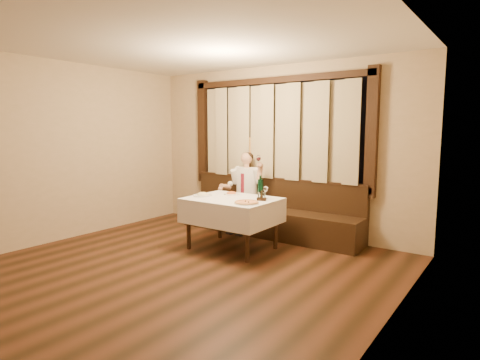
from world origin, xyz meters
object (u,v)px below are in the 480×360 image
Objects in this scene: dining_table at (232,205)px; pizza at (247,202)px; pasta_cream at (203,193)px; green_bottle at (260,189)px; seated_man at (245,186)px; banquette at (268,216)px; cruet_caddy at (262,197)px; pasta_red at (231,192)px.

dining_table is 0.49m from pizza.
pasta_cream is (-0.88, 0.13, 0.02)m from pizza.
seated_man is at bearing 136.58° from green_bottle.
green_bottle is at bearing -43.42° from seated_man.
banquette is 1.17m from cruet_caddy.
seated_man is at bearing 87.63° from pasta_cream.
pizza is 0.25× the size of seated_man.
dining_table is 8.98× the size of cruet_caddy.
seated_man is at bearing 125.82° from pizza.
cruet_caddy is at bearing -15.87° from pasta_red.
banquette is at bearing 113.74° from green_bottle.
green_bottle is at bearing 108.53° from cruet_caddy.
pizza is 0.79m from pasta_red.
seated_man is (-0.89, 0.86, -0.01)m from cruet_caddy.
banquette reaches higher than pasta_red.
dining_table is at bearing 12.35° from pasta_cream.
pasta_red is 0.71m from seated_man.
cruet_caddy is at bearing -44.17° from seated_man.
cruet_caddy reaches higher than pizza.
green_bottle is at bearing -8.15° from pasta_red.
dining_table is at bearing 150.89° from pizza.
dining_table is 0.50m from pasta_cream.
seated_man is at bearing -168.34° from banquette.
pasta_cream is at bearing -126.20° from pasta_red.
dining_table is at bearing -52.03° from pasta_red.
banquette is 22.64× the size of cruet_caddy.
pizza is 1.19× the size of pasta_cream.
pasta_cream is 0.95m from cruet_caddy.
cruet_caddy reaches higher than dining_table.
pasta_cream is at bearing -92.37° from seated_man.
green_bottle is (0.58, -0.08, 0.12)m from pasta_red.
green_bottle is 1.11m from seated_man.
pizza is 1.40× the size of pasta_red.
cruet_caddy is (0.93, 0.18, 0.01)m from pasta_cream.
seated_man is (-0.84, 1.17, 0.03)m from pizza.
green_bottle reaches higher than pasta_red.
dining_table is (0.00, -1.02, 0.34)m from banquette.
pizza is (0.41, -0.23, 0.12)m from dining_table.
dining_table is 1.04m from seated_man.
green_bottle is 0.26× the size of seated_man.
pizza is 0.43m from green_bottle.
pizza is 2.41× the size of cruet_caddy.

